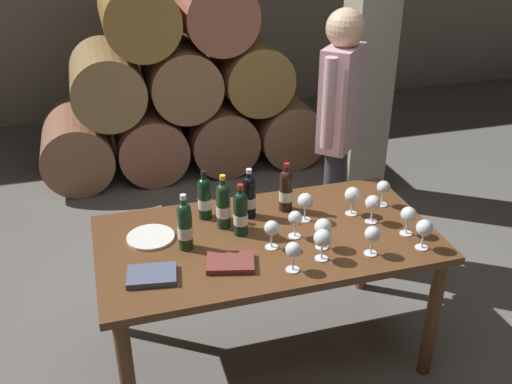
{
  "coord_description": "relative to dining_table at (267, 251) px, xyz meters",
  "views": [
    {
      "loc": [
        -0.75,
        -2.38,
        2.33
      ],
      "look_at": [
        0.0,
        0.2,
        0.91
      ],
      "focal_mm": 40.87,
      "sensor_mm": 36.0,
      "label": 1
    }
  ],
  "objects": [
    {
      "name": "dining_table",
      "position": [
        0.0,
        0.0,
        0.0
      ],
      "size": [
        1.7,
        0.9,
        0.76
      ],
      "color": "brown",
      "rests_on": "ground_plane"
    },
    {
      "name": "wine_glass_0",
      "position": [
        0.5,
        0.09,
        0.2
      ],
      "size": [
        0.09,
        0.09,
        0.16
      ],
      "color": "white",
      "rests_on": "dining_table"
    },
    {
      "name": "barrel_stack",
      "position": [
        -0.0,
        2.6,
        0.06
      ],
      "size": [
        2.49,
        0.9,
        1.69
      ],
      "color": "#895A43",
      "rests_on": "ground_plane"
    },
    {
      "name": "tasting_notebook",
      "position": [
        -0.6,
        -0.19,
        0.11
      ],
      "size": [
        0.24,
        0.19,
        0.03
      ],
      "primitive_type": "cube",
      "rotation": [
        0.0,
        0.0,
        -0.15
      ],
      "color": "#4C5670",
      "rests_on": "dining_table"
    },
    {
      "name": "leather_ledger",
      "position": [
        -0.24,
        -0.2,
        0.11
      ],
      "size": [
        0.25,
        0.21,
        0.03
      ],
      "primitive_type": "cube",
      "rotation": [
        0.0,
        0.0,
        -0.25
      ],
      "color": "brown",
      "rests_on": "dining_table"
    },
    {
      "name": "wine_glass_4",
      "position": [
        0.13,
        -0.04,
        0.19
      ],
      "size": [
        0.07,
        0.07,
        0.14
      ],
      "color": "white",
      "rests_on": "dining_table"
    },
    {
      "name": "serving_plate",
      "position": [
        -0.57,
        0.14,
        0.1
      ],
      "size": [
        0.24,
        0.24,
        0.01
      ],
      "primitive_type": "cylinder",
      "color": "white",
      "rests_on": "dining_table"
    },
    {
      "name": "wine_bottle_1",
      "position": [
        -0.41,
        0.01,
        0.22
      ],
      "size": [
        0.07,
        0.07,
        0.29
      ],
      "color": "#19381E",
      "rests_on": "dining_table"
    },
    {
      "name": "wine_glass_7",
      "position": [
        0.69,
        -0.32,
        0.2
      ],
      "size": [
        0.08,
        0.08,
        0.16
      ],
      "color": "white",
      "rests_on": "dining_table"
    },
    {
      "name": "wine_glass_5",
      "position": [
        0.19,
        -0.27,
        0.2
      ],
      "size": [
        0.09,
        0.09,
        0.16
      ],
      "color": "white",
      "rests_on": "dining_table"
    },
    {
      "name": "wine_glass_6",
      "position": [
        0.57,
        -0.02,
        0.2
      ],
      "size": [
        0.08,
        0.08,
        0.15
      ],
      "color": "white",
      "rests_on": "dining_table"
    },
    {
      "name": "wine_bottle_3",
      "position": [
        0.18,
        0.23,
        0.21
      ],
      "size": [
        0.07,
        0.07,
        0.28
      ],
      "color": "black",
      "rests_on": "dining_table"
    },
    {
      "name": "wine_glass_9",
      "position": [
        0.24,
        0.09,
        0.2
      ],
      "size": [
        0.08,
        0.08,
        0.16
      ],
      "color": "white",
      "rests_on": "dining_table"
    },
    {
      "name": "wine_glass_8",
      "position": [
        0.03,
        -0.32,
        0.2
      ],
      "size": [
        0.07,
        0.07,
        0.15
      ],
      "color": "white",
      "rests_on": "dining_table"
    },
    {
      "name": "wine_glass_2",
      "position": [
        0.68,
        -0.18,
        0.2
      ],
      "size": [
        0.08,
        0.08,
        0.15
      ],
      "color": "white",
      "rests_on": "dining_table"
    },
    {
      "name": "sommelier_presenting",
      "position": [
        0.7,
        0.75,
        0.37
      ],
      "size": [
        0.36,
        0.38,
        1.72
      ],
      "color": "#383842",
      "rests_on": "ground_plane"
    },
    {
      "name": "wine_glass_10",
      "position": [
        0.7,
        0.13,
        0.2
      ],
      "size": [
        0.07,
        0.07,
        0.15
      ],
      "color": "white",
      "rests_on": "dining_table"
    },
    {
      "name": "wine_bottle_5",
      "position": [
        -0.19,
        0.15,
        0.22
      ],
      "size": [
        0.07,
        0.07,
        0.3
      ],
      "color": "#19381E",
      "rests_on": "dining_table"
    },
    {
      "name": "wine_bottle_4",
      "position": [
        -0.26,
        0.27,
        0.21
      ],
      "size": [
        0.07,
        0.07,
        0.27
      ],
      "color": "black",
      "rests_on": "dining_table"
    },
    {
      "name": "wine_glass_3",
      "position": [
        0.43,
        -0.29,
        0.2
      ],
      "size": [
        0.08,
        0.08,
        0.15
      ],
      "color": "white",
      "rests_on": "dining_table"
    },
    {
      "name": "ground_plane",
      "position": [
        0.0,
        0.0,
        -0.67
      ],
      "size": [
        14.0,
        14.0,
        0.0
      ],
      "primitive_type": "plane",
      "color": "#66635E"
    },
    {
      "name": "wine_bottle_0",
      "position": [
        -0.03,
        0.22,
        0.21
      ],
      "size": [
        0.07,
        0.07,
        0.28
      ],
      "color": "black",
      "rests_on": "dining_table"
    },
    {
      "name": "wine_glass_11",
      "position": [
        -0.01,
        -0.11,
        0.2
      ],
      "size": [
        0.07,
        0.07,
        0.15
      ],
      "color": "white",
      "rests_on": "dining_table"
    },
    {
      "name": "wine_bottle_2",
      "position": [
        -0.12,
        0.06,
        0.21
      ],
      "size": [
        0.07,
        0.07,
        0.28
      ],
      "color": "black",
      "rests_on": "dining_table"
    },
    {
      "name": "wine_glass_1",
      "position": [
        0.23,
        -0.18,
        0.2
      ],
      "size": [
        0.08,
        0.08,
        0.16
      ],
      "color": "white",
      "rests_on": "dining_table"
    },
    {
      "name": "stone_pillar",
      "position": [
        1.3,
        1.6,
        0.63
      ],
      "size": [
        0.32,
        0.32,
        2.6
      ],
      "primitive_type": "cube",
      "color": "gray",
      "rests_on": "ground_plane"
    }
  ]
}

